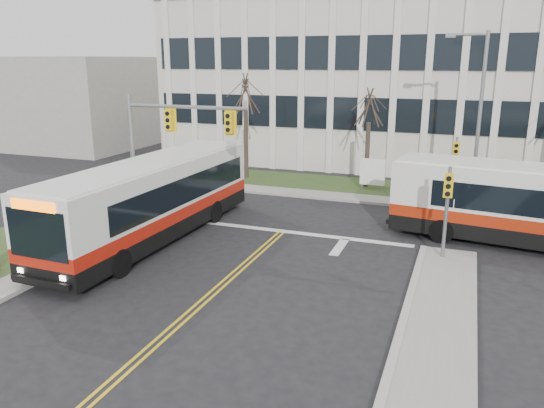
{
  "coord_description": "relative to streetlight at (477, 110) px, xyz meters",
  "views": [
    {
      "loc": [
        7.74,
        -14.03,
        7.74
      ],
      "look_at": [
        0.4,
        5.71,
        2.0
      ],
      "focal_mm": 35.0,
      "sensor_mm": 36.0,
      "label": 1
    }
  ],
  "objects": [
    {
      "name": "ground",
      "position": [
        -8.03,
        -16.2,
        -5.19
      ],
      "size": [
        120.0,
        120.0,
        0.0
      ],
      "primitive_type": "plane",
      "color": "black",
      "rests_on": "ground"
    },
    {
      "name": "sidewalk_cross",
      "position": [
        -3.03,
        -1.0,
        -5.12
      ],
      "size": [
        44.0,
        1.6,
        0.14
      ],
      "primitive_type": "cube",
      "color": "#9E9B93",
      "rests_on": "ground"
    },
    {
      "name": "building_lawn",
      "position": [
        -3.03,
        1.8,
        -5.13
      ],
      "size": [
        44.0,
        5.0,
        0.12
      ],
      "primitive_type": "cube",
      "color": "#2E421C",
      "rests_on": "ground"
    },
    {
      "name": "office_building",
      "position": [
        -3.03,
        13.8,
        0.81
      ],
      "size": [
        40.0,
        16.0,
        12.0
      ],
      "primitive_type": "cube",
      "color": "beige",
      "rests_on": "ground"
    },
    {
      "name": "building_annex",
      "position": [
        -34.03,
        9.8,
        -1.19
      ],
      "size": [
        12.0,
        12.0,
        8.0
      ],
      "primitive_type": "cube",
      "color": "#9E9B93",
      "rests_on": "ground"
    },
    {
      "name": "mast_arm_signal",
      "position": [
        -13.65,
        -9.04,
        -0.94
      ],
      "size": [
        6.11,
        0.38,
        6.2
      ],
      "color": "slate",
      "rests_on": "ground"
    },
    {
      "name": "signal_pole_near",
      "position": [
        -0.83,
        -9.3,
        -2.69
      ],
      "size": [
        0.34,
        0.39,
        3.8
      ],
      "color": "slate",
      "rests_on": "ground"
    },
    {
      "name": "signal_pole_far",
      "position": [
        -0.83,
        -0.8,
        -2.69
      ],
      "size": [
        0.34,
        0.39,
        3.8
      ],
      "color": "slate",
      "rests_on": "ground"
    },
    {
      "name": "streetlight",
      "position": [
        0.0,
        0.0,
        0.0
      ],
      "size": [
        2.15,
        0.25,
        9.2
      ],
      "color": "slate",
      "rests_on": "ground"
    },
    {
      "name": "directory_sign",
      "position": [
        -5.53,
        1.3,
        -4.02
      ],
      "size": [
        1.5,
        0.12,
        2.0
      ],
      "color": "slate",
      "rests_on": "ground"
    },
    {
      "name": "tree_left",
      "position": [
        -14.03,
        1.8,
        0.32
      ],
      "size": [
        1.8,
        1.8,
        7.7
      ],
      "color": "#42352B",
      "rests_on": "ground"
    },
    {
      "name": "tree_mid",
      "position": [
        -6.03,
        2.0,
        -0.31
      ],
      "size": [
        1.8,
        1.8,
        6.82
      ],
      "color": "#42352B",
      "rests_on": "ground"
    },
    {
      "name": "bus_main",
      "position": [
        -13.03,
        -11.03,
        -3.46
      ],
      "size": [
        3.2,
        13.07,
        3.46
      ],
      "primitive_type": null,
      "rotation": [
        0.0,
        0.0,
        -0.03
      ],
      "color": "silver",
      "rests_on": "ground"
    },
    {
      "name": "newspaper_box_blue",
      "position": [
        -14.83,
        -14.21,
        -4.72
      ],
      "size": [
        0.64,
        0.61,
        0.95
      ],
      "primitive_type": "cube",
      "rotation": [
        0.0,
        0.0,
        -0.41
      ],
      "color": "#164399",
      "rests_on": "ground"
    }
  ]
}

